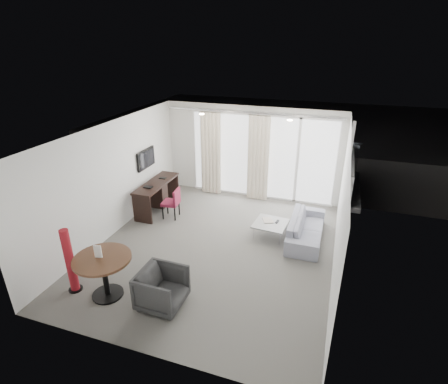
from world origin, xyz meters
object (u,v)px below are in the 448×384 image
(desk_chair, at_px, (171,203))
(sofa, at_px, (306,228))
(red_lamp, at_px, (70,261))
(tub_armchair, at_px, (162,289))
(rattan_chair_a, at_px, (296,170))
(desk, at_px, (157,196))
(coffee_table, at_px, (270,229))
(round_table, at_px, (105,277))
(rattan_chair_b, at_px, (321,172))

(desk_chair, relative_size, sofa, 0.43)
(desk_chair, xyz_separation_m, red_lamp, (-0.40, -3.14, 0.24))
(tub_armchair, bearing_deg, red_lamp, 96.55)
(tub_armchair, xyz_separation_m, sofa, (2.09, 3.02, -0.08))
(desk_chair, xyz_separation_m, rattan_chair_a, (2.70, 3.52, -0.03))
(desk, xyz_separation_m, sofa, (3.95, -0.24, -0.12))
(desk_chair, relative_size, rattan_chair_a, 1.09)
(tub_armchair, bearing_deg, rattan_chair_a, -10.73)
(desk, height_order, sofa, desk)
(desk, height_order, coffee_table, desk)
(round_table, xyz_separation_m, rattan_chair_a, (2.44, 6.60, -0.04))
(sofa, height_order, rattan_chair_a, rattan_chair_a)
(rattan_chair_a, bearing_deg, red_lamp, -118.74)
(desk, bearing_deg, red_lamp, -87.75)
(red_lamp, bearing_deg, rattan_chair_b, 59.65)
(desk, distance_m, red_lamp, 3.43)
(desk, bearing_deg, rattan_chair_a, 45.06)
(rattan_chair_a, xyz_separation_m, rattan_chair_b, (0.77, -0.06, 0.06))
(round_table, relative_size, tub_armchair, 1.31)
(sofa, xyz_separation_m, rattan_chair_a, (-0.72, 3.48, 0.09))
(sofa, bearing_deg, tub_armchair, 145.36)
(round_table, distance_m, rattan_chair_a, 7.03)
(coffee_table, bearing_deg, tub_armchair, -114.02)
(rattan_chair_a, bearing_deg, desk_chair, -131.26)
(desk, distance_m, rattan_chair_a, 4.58)
(tub_armchair, distance_m, rattan_chair_b, 6.79)
(red_lamp, xyz_separation_m, rattan_chair_b, (3.87, 6.60, -0.21))
(coffee_table, relative_size, rattan_chair_a, 1.02)
(coffee_table, distance_m, rattan_chair_b, 3.66)
(red_lamp, bearing_deg, desk_chair, 82.76)
(desk_chair, relative_size, rattan_chair_b, 0.93)
(desk_chair, xyz_separation_m, tub_armchair, (1.33, -2.98, -0.05))
(desk, relative_size, tub_armchair, 2.19)
(round_table, bearing_deg, sofa, 44.62)
(desk_chair, xyz_separation_m, coffee_table, (2.62, -0.09, -0.23))
(coffee_table, distance_m, rattan_chair_a, 3.62)
(desk, xyz_separation_m, rattan_chair_b, (4.00, 3.18, 0.03))
(desk_chair, distance_m, sofa, 3.42)
(sofa, relative_size, rattan_chair_b, 2.19)
(round_table, xyz_separation_m, red_lamp, (-0.66, -0.07, 0.23))
(rattan_chair_a, relative_size, rattan_chair_b, 0.86)
(coffee_table, relative_size, sofa, 0.40)
(desk, bearing_deg, desk_chair, -27.88)
(sofa, distance_m, rattan_chair_a, 3.55)
(round_table, relative_size, sofa, 0.54)
(red_lamp, height_order, coffee_table, red_lamp)
(round_table, relative_size, rattan_chair_a, 1.39)
(coffee_table, distance_m, sofa, 0.82)
(tub_armchair, bearing_deg, sofa, -33.46)
(desk_chair, bearing_deg, round_table, -90.67)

